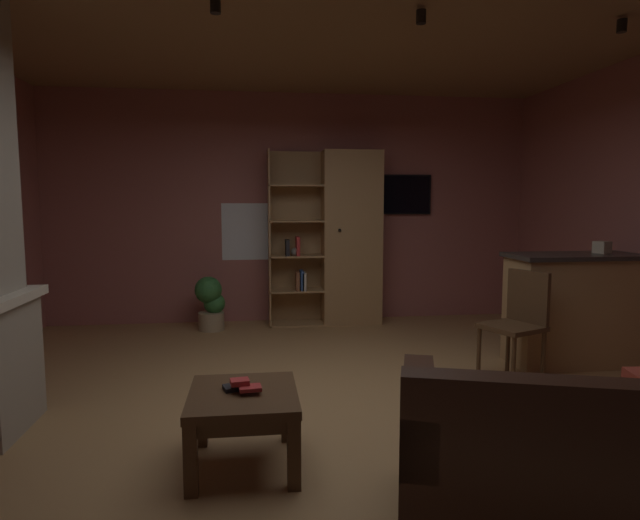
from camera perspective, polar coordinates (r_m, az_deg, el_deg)
floor at (r=3.96m, az=0.76°, el=-16.05°), size 6.00×6.11×0.02m
wall_back at (r=6.74m, az=-2.89°, el=5.51°), size 6.12×0.06×2.83m
window_pane_back at (r=6.70m, az=-7.18°, el=3.03°), size 0.77×0.01×0.70m
bookshelf_cabinet at (r=6.56m, az=2.56°, el=2.24°), size 1.37×0.41×2.11m
kitchen_bar_counter at (r=5.52m, az=26.68°, el=-4.66°), size 1.48×0.57×1.02m
tissue_box at (r=5.55m, az=27.91°, el=1.21°), size 0.16×0.16×0.11m
leather_couch at (r=2.74m, az=25.91°, el=-20.13°), size 1.70×1.30×0.84m
coffee_table at (r=3.14m, az=-8.19°, el=-15.26°), size 0.60×0.66×0.43m
table_book_0 at (r=3.16m, az=-9.07°, el=-13.28°), size 0.15×0.13×0.02m
table_book_1 at (r=3.07m, az=-7.47°, el=-13.40°), size 0.13×0.11×0.02m
table_book_2 at (r=3.09m, az=-8.57°, el=-12.75°), size 0.11×0.10×0.03m
dining_chair at (r=4.78m, az=20.45°, el=-5.82°), size 0.55×0.55×0.92m
potted_floor_plant at (r=6.39m, az=-11.61°, el=-4.43°), size 0.35×0.32×0.63m
wall_mounted_tv at (r=6.90m, az=8.17°, el=6.94°), size 0.89×0.06×0.50m
track_light_spot_1 at (r=3.90m, az=-11.11°, el=25.06°), size 0.07×0.07×0.09m
track_light_spot_2 at (r=4.08m, az=10.75°, el=24.16°), size 0.07×0.07×0.09m
track_light_spot_3 at (r=4.73m, az=29.55°, el=20.93°), size 0.07×0.07×0.09m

